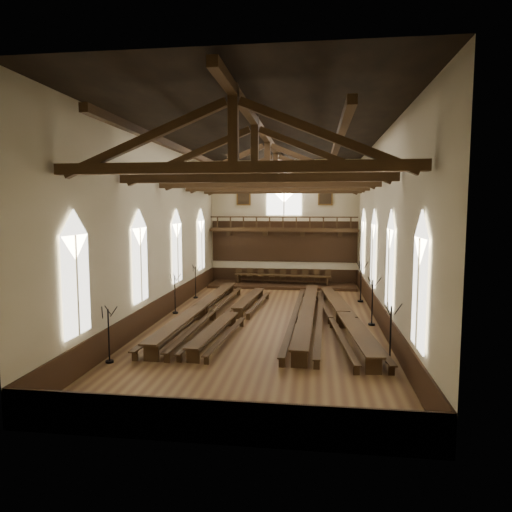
{
  "coord_description": "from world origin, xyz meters",
  "views": [
    {
      "loc": [
        2.53,
        -24.09,
        6.15
      ],
      "look_at": [
        -0.8,
        1.5,
        3.43
      ],
      "focal_mm": 32.0,
      "sensor_mm": 36.0,
      "label": 1
    }
  ],
  "objects_px": {
    "refectory_row_d": "(343,315)",
    "candelabrum_left_mid": "(175,301)",
    "candelabrum_right_near": "(390,345)",
    "high_table": "(282,276)",
    "refectory_row_a": "(201,309)",
    "candelabrum_right_mid": "(372,311)",
    "candelabrum_left_near": "(109,346)",
    "refectory_row_c": "(308,312)",
    "candelabrum_right_far": "(361,290)",
    "refectory_row_b": "(235,313)",
    "candelabrum_left_far": "(196,288)",
    "dais": "(282,285)"
  },
  "relations": [
    {
      "from": "candelabrum_left_mid",
      "to": "high_table",
      "type": "bearing_deg",
      "value": 61.16
    },
    {
      "from": "candelabrum_right_near",
      "to": "refectory_row_d",
      "type": "bearing_deg",
      "value": 105.4
    },
    {
      "from": "refectory_row_c",
      "to": "dais",
      "type": "xyz_separation_m",
      "value": [
        -2.18,
        11.26,
        -0.48
      ]
    },
    {
      "from": "refectory_row_b",
      "to": "high_table",
      "type": "xyz_separation_m",
      "value": [
        1.7,
        11.75,
        0.31
      ]
    },
    {
      "from": "candelabrum_right_far",
      "to": "candelabrum_right_mid",
      "type": "bearing_deg",
      "value": -90.0
    },
    {
      "from": "candelabrum_right_far",
      "to": "candelabrum_left_near",
      "type": "bearing_deg",
      "value": -129.6
    },
    {
      "from": "refectory_row_c",
      "to": "candelabrum_right_near",
      "type": "relative_size",
      "value": 6.15
    },
    {
      "from": "high_table",
      "to": "candelabrum_right_far",
      "type": "xyz_separation_m",
      "value": [
        5.55,
        -5.31,
        -0.0
      ]
    },
    {
      "from": "candelabrum_right_far",
      "to": "refectory_row_a",
      "type": "bearing_deg",
      "value": -147.35
    },
    {
      "from": "refectory_row_a",
      "to": "refectory_row_d",
      "type": "relative_size",
      "value": 1.02
    },
    {
      "from": "candelabrum_right_far",
      "to": "refectory_row_b",
      "type": "bearing_deg",
      "value": -138.38
    },
    {
      "from": "refectory_row_b",
      "to": "dais",
      "type": "height_order",
      "value": "refectory_row_b"
    },
    {
      "from": "refectory_row_c",
      "to": "candelabrum_left_near",
      "type": "bearing_deg",
      "value": -136.0
    },
    {
      "from": "dais",
      "to": "candelabrum_right_far",
      "type": "bearing_deg",
      "value": -43.75
    },
    {
      "from": "high_table",
      "to": "candelabrum_right_far",
      "type": "height_order",
      "value": "candelabrum_right_far"
    },
    {
      "from": "refectory_row_a",
      "to": "candelabrum_right_near",
      "type": "bearing_deg",
      "value": -33.24
    },
    {
      "from": "high_table",
      "to": "candelabrum_left_far",
      "type": "relative_size",
      "value": 3.31
    },
    {
      "from": "candelabrum_left_mid",
      "to": "candelabrum_right_far",
      "type": "distance_m",
      "value": 12.09
    },
    {
      "from": "refectory_row_c",
      "to": "refectory_row_d",
      "type": "distance_m",
      "value": 1.9
    },
    {
      "from": "candelabrum_right_far",
      "to": "candelabrum_left_far",
      "type": "bearing_deg",
      "value": -179.13
    },
    {
      "from": "refectory_row_b",
      "to": "candelabrum_right_near",
      "type": "relative_size",
      "value": 5.73
    },
    {
      "from": "high_table",
      "to": "candelabrum_right_near",
      "type": "bearing_deg",
      "value": -72.23
    },
    {
      "from": "refectory_row_a",
      "to": "high_table",
      "type": "distance_m",
      "value": 11.83
    },
    {
      "from": "refectory_row_a",
      "to": "candelabrum_left_near",
      "type": "distance_m",
      "value": 7.72
    },
    {
      "from": "high_table",
      "to": "candelabrum_right_near",
      "type": "relative_size",
      "value": 3.14
    },
    {
      "from": "refectory_row_d",
      "to": "candelabrum_right_mid",
      "type": "bearing_deg",
      "value": 13.97
    },
    {
      "from": "refectory_row_c",
      "to": "candelabrum_left_far",
      "type": "distance_m",
      "value": 9.66
    },
    {
      "from": "refectory_row_b",
      "to": "candelabrum_left_near",
      "type": "height_order",
      "value": "candelabrum_left_near"
    },
    {
      "from": "refectory_row_c",
      "to": "candelabrum_left_mid",
      "type": "relative_size",
      "value": 6.28
    },
    {
      "from": "refectory_row_d",
      "to": "candelabrum_left_mid",
      "type": "height_order",
      "value": "candelabrum_left_mid"
    },
    {
      "from": "dais",
      "to": "candelabrum_right_mid",
      "type": "relative_size",
      "value": 4.44
    },
    {
      "from": "candelabrum_left_near",
      "to": "candelabrum_left_far",
      "type": "height_order",
      "value": "candelabrum_left_far"
    },
    {
      "from": "refectory_row_a",
      "to": "refectory_row_c",
      "type": "bearing_deg",
      "value": -0.2
    },
    {
      "from": "candelabrum_left_far",
      "to": "candelabrum_right_far",
      "type": "bearing_deg",
      "value": 0.87
    },
    {
      "from": "candelabrum_left_mid",
      "to": "dais",
      "type": "bearing_deg",
      "value": 61.16
    },
    {
      "from": "refectory_row_d",
      "to": "candelabrum_left_mid",
      "type": "relative_size",
      "value": 6.2
    },
    {
      "from": "refectory_row_b",
      "to": "refectory_row_d",
      "type": "xyz_separation_m",
      "value": [
        5.72,
        -0.01,
        0.06
      ]
    },
    {
      "from": "candelabrum_right_mid",
      "to": "refectory_row_c",
      "type": "bearing_deg",
      "value": 177.92
    },
    {
      "from": "candelabrum_right_mid",
      "to": "candelabrum_left_near",
      "type": "bearing_deg",
      "value": -146.5
    },
    {
      "from": "dais",
      "to": "candelabrum_left_near",
      "type": "distance_m",
      "value": 19.54
    },
    {
      "from": "refectory_row_b",
      "to": "dais",
      "type": "bearing_deg",
      "value": 81.76
    },
    {
      "from": "candelabrum_left_mid",
      "to": "candelabrum_right_near",
      "type": "distance_m",
      "value": 13.24
    },
    {
      "from": "refectory_row_c",
      "to": "candelabrum_left_far",
      "type": "height_order",
      "value": "candelabrum_left_far"
    },
    {
      "from": "high_table",
      "to": "candelabrum_right_far",
      "type": "distance_m",
      "value": 7.68
    },
    {
      "from": "high_table",
      "to": "refectory_row_a",
      "type": "bearing_deg",
      "value": -108.25
    },
    {
      "from": "candelabrum_left_far",
      "to": "candelabrum_right_far",
      "type": "distance_m",
      "value": 11.1
    },
    {
      "from": "high_table",
      "to": "candelabrum_left_near",
      "type": "bearing_deg",
      "value": -106.52
    },
    {
      "from": "candelabrum_left_mid",
      "to": "candelabrum_right_near",
      "type": "relative_size",
      "value": 0.98
    },
    {
      "from": "refectory_row_c",
      "to": "candelabrum_right_near",
      "type": "distance_m",
      "value": 6.92
    },
    {
      "from": "high_table",
      "to": "candelabrum_right_near",
      "type": "xyz_separation_m",
      "value": [
        5.55,
        -17.3,
        -0.08
      ]
    }
  ]
}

